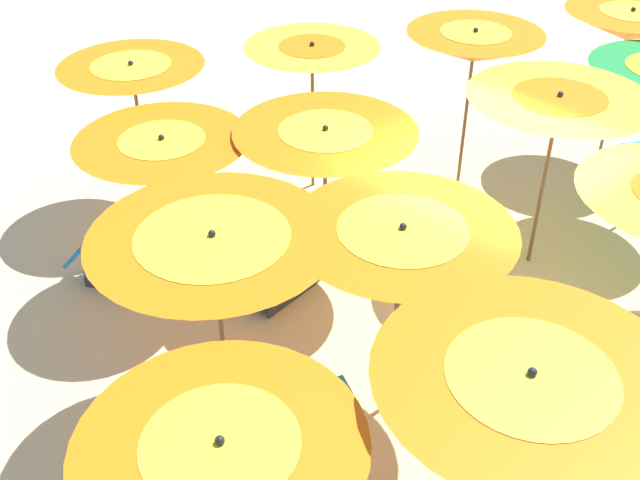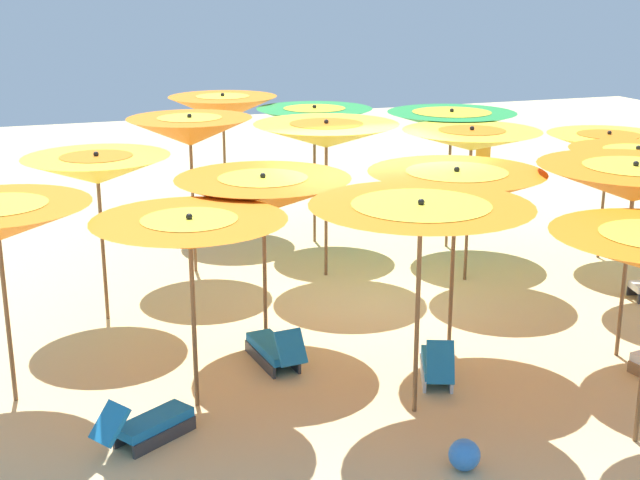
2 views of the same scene
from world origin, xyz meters
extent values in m
cube|color=beige|center=(0.00, 0.00, -0.02)|extent=(38.00, 38.00, 0.04)
cylinder|color=brown|center=(-4.80, -1.33, 1.02)|extent=(0.05, 0.05, 2.03)
cylinder|color=brown|center=(-2.93, -2.13, 0.97)|extent=(0.05, 0.05, 1.95)
cone|color=orange|center=(-2.93, -2.13, 1.95)|extent=(2.04, 2.04, 0.32)
cone|color=yellow|center=(-2.93, -2.13, 2.03)|extent=(1.00, 1.00, 0.16)
sphere|color=black|center=(-2.93, -2.13, 2.13)|extent=(0.07, 0.07, 0.07)
cylinder|color=brown|center=(-0.75, -3.05, 1.06)|extent=(0.05, 0.05, 2.13)
cone|color=orange|center=(-0.75, -3.05, 2.13)|extent=(2.29, 2.29, 0.33)
cone|color=yellow|center=(-0.75, -3.05, 2.20)|extent=(1.42, 1.42, 0.20)
sphere|color=black|center=(-0.75, -3.05, 2.32)|extent=(0.07, 0.07, 0.07)
cylinder|color=brown|center=(-3.55, 0.83, 1.04)|extent=(0.05, 0.05, 2.08)
cone|color=yellow|center=(-3.55, 0.83, 2.08)|extent=(1.92, 1.92, 0.37)
cone|color=orange|center=(-3.55, 0.83, 2.18)|extent=(0.95, 0.95, 0.18)
sphere|color=black|center=(-3.55, 0.83, 2.29)|extent=(0.07, 0.07, 0.07)
cylinder|color=brown|center=(-1.73, -0.68, 0.97)|extent=(0.05, 0.05, 1.93)
cone|color=orange|center=(-1.73, -0.68, 1.93)|extent=(2.17, 2.17, 0.44)
cone|color=yellow|center=(-1.73, -0.68, 2.05)|extent=(1.11, 1.11, 0.22)
sphere|color=black|center=(-1.73, -0.68, 2.18)|extent=(0.07, 0.07, 0.07)
cylinder|color=brown|center=(0.36, -1.73, 1.04)|extent=(0.05, 0.05, 2.07)
cone|color=orange|center=(0.36, -1.73, 2.07)|extent=(2.12, 2.12, 0.44)
cone|color=yellow|center=(0.36, -1.73, 2.17)|extent=(1.21, 1.21, 0.25)
sphere|color=black|center=(0.36, -1.73, 2.32)|extent=(0.07, 0.07, 0.07)
cylinder|color=brown|center=(2.25, -2.55, 1.09)|extent=(0.05, 0.05, 2.17)
cone|color=orange|center=(2.25, -2.55, 2.17)|extent=(2.27, 2.27, 0.42)
cone|color=yellow|center=(2.25, -2.55, 2.28)|extent=(1.21, 1.21, 0.23)
sphere|color=black|center=(2.25, -2.55, 2.42)|extent=(0.07, 0.07, 0.07)
cylinder|color=brown|center=(-1.98, 2.47, 1.12)|extent=(0.05, 0.05, 2.25)
cone|color=orange|center=(-1.98, 2.47, 2.25)|extent=(1.92, 1.92, 0.43)
cone|color=yellow|center=(-1.98, 2.47, 2.36)|extent=(0.99, 0.99, 0.22)
sphere|color=black|center=(-1.98, 2.47, 2.49)|extent=(0.07, 0.07, 0.07)
cylinder|color=brown|center=(-0.08, 1.58, 1.11)|extent=(0.05, 0.05, 2.22)
cone|color=yellow|center=(-0.08, 1.58, 2.22)|extent=(2.21, 2.21, 0.37)
cone|color=orange|center=(-0.08, 1.58, 2.32)|extent=(1.12, 1.12, 0.19)
sphere|color=black|center=(-0.08, 1.58, 2.43)|extent=(0.07, 0.07, 0.07)
cylinder|color=brown|center=(1.88, 0.65, 1.09)|extent=(0.05, 0.05, 2.18)
cone|color=yellow|center=(1.88, 0.65, 2.18)|extent=(2.07, 2.07, 0.30)
cone|color=orange|center=(1.88, 0.65, 2.27)|extent=(1.00, 1.00, 0.15)
sphere|color=black|center=(1.88, 0.65, 2.37)|extent=(0.07, 0.07, 0.07)
cylinder|color=brown|center=(3.72, -0.81, 1.01)|extent=(0.05, 0.05, 2.03)
cone|color=orange|center=(3.72, -0.81, 2.03)|extent=(1.91, 1.91, 0.31)
cone|color=yellow|center=(3.72, -0.81, 2.11)|extent=(0.96, 0.96, 0.16)
sphere|color=black|center=(3.72, -0.81, 2.21)|extent=(0.07, 0.07, 0.07)
cylinder|color=brown|center=(-0.89, 4.85, 1.12)|extent=(0.05, 0.05, 2.24)
cone|color=orange|center=(-0.89, 4.85, 2.24)|extent=(1.97, 1.97, 0.44)
cone|color=yellow|center=(-0.89, 4.85, 2.36)|extent=(0.97, 0.97, 0.22)
sphere|color=black|center=(-0.89, 4.85, 2.49)|extent=(0.07, 0.07, 0.07)
cylinder|color=brown|center=(0.37, 3.41, 1.10)|extent=(0.05, 0.05, 2.19)
cone|color=#1E8C38|center=(0.37, 3.41, 2.19)|extent=(1.99, 1.99, 0.36)
cone|color=yellow|center=(0.37, 3.41, 2.28)|extent=(1.07, 1.07, 0.19)
sphere|color=black|center=(0.37, 3.41, 2.40)|extent=(0.07, 0.07, 0.07)
cylinder|color=brown|center=(2.44, 2.34, 1.09)|extent=(0.05, 0.05, 2.19)
cone|color=#1E8C38|center=(2.44, 2.34, 2.19)|extent=(2.17, 2.17, 0.33)
cone|color=yellow|center=(2.44, 2.34, 2.26)|extent=(1.33, 1.33, 0.20)
sphere|color=black|center=(2.44, 2.34, 2.38)|extent=(0.07, 0.07, 0.07)
cylinder|color=brown|center=(4.54, 0.90, 0.95)|extent=(0.05, 0.05, 1.91)
cone|color=yellow|center=(4.54, 0.90, 1.91)|extent=(1.98, 1.98, 0.36)
cone|color=orange|center=(4.54, 0.90, 2.00)|extent=(1.03, 1.03, 0.19)
sphere|color=black|center=(4.54, 0.90, 2.11)|extent=(0.07, 0.07, 0.07)
cube|color=#333338|center=(-3.56, -2.57, 0.07)|extent=(0.71, 0.45, 0.14)
cube|color=#333338|center=(-3.40, -2.84, 0.07)|extent=(0.71, 0.45, 0.14)
cube|color=#1972B7|center=(-3.48, -2.70, 0.19)|extent=(0.85, 0.68, 0.10)
cube|color=#1972B7|center=(-3.94, -2.98, 0.39)|extent=(0.42, 0.42, 0.33)
cube|color=#333338|center=(-1.99, -1.33, 0.07)|extent=(0.13, 0.93, 0.14)
cube|color=#333338|center=(-1.67, -1.29, 0.07)|extent=(0.13, 0.93, 0.14)
cube|color=#1972B7|center=(-1.83, -1.31, 0.19)|extent=(0.41, 0.96, 0.10)
cube|color=#1972B7|center=(-1.77, -1.89, 0.41)|extent=(0.35, 0.30, 0.38)
cube|color=olive|center=(-0.20, 5.36, 0.07)|extent=(0.50, 0.84, 0.14)
cube|color=olive|center=(-0.48, 5.52, 0.07)|extent=(0.50, 0.84, 0.14)
cube|color=#1972B7|center=(-0.34, 5.44, 0.19)|extent=(0.75, 0.98, 0.10)
cube|color=#1972B7|center=(-0.04, 5.97, 0.43)|extent=(0.43, 0.43, 0.41)
cube|color=silver|center=(-0.30, -2.33, 0.07)|extent=(0.35, 0.77, 0.14)
cube|color=silver|center=(-0.02, -2.45, 0.07)|extent=(0.35, 0.77, 0.14)
cube|color=#1972B7|center=(-0.16, -2.39, 0.19)|extent=(0.60, 0.88, 0.10)
cube|color=#1972B7|center=(-0.37, -2.89, 0.44)|extent=(0.40, 0.40, 0.44)
cylinder|color=#D8A87F|center=(4.50, 4.77, 0.38)|extent=(0.24, 0.24, 0.75)
cylinder|color=orange|center=(4.50, 4.77, 1.08)|extent=(0.30, 0.30, 0.66)
sphere|color=#D8A87F|center=(4.50, 4.77, 1.52)|extent=(0.20, 0.20, 0.20)
sphere|color=#337FE5|center=(-0.82, -4.28, 0.15)|extent=(0.30, 0.30, 0.30)
camera|label=1|loc=(3.98, -6.25, 6.21)|focal=43.03mm
camera|label=2|loc=(-4.57, -10.74, 4.43)|focal=49.11mm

